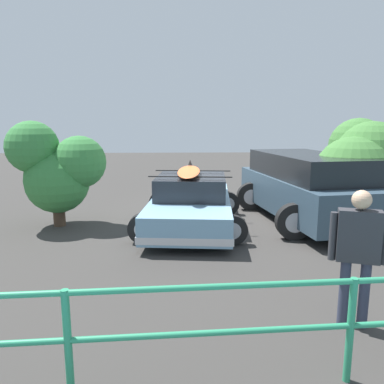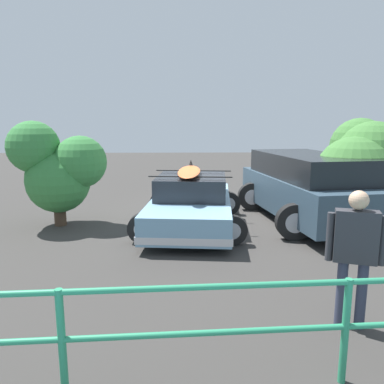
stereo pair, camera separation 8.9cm
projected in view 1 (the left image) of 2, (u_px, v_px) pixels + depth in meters
ground_plane at (209, 219)px, 9.61m from camera, size 44.00×44.00×0.02m
sedan_car at (191, 202)px, 8.81m from camera, size 2.67×4.28×1.50m
suv_car at (305, 186)px, 9.29m from camera, size 3.00×4.97×1.68m
person_bystander at (358, 246)px, 4.37m from camera, size 0.62×0.33×1.67m
railing_fence at (352, 311)px, 3.44m from camera, size 10.29×0.65×1.04m
bush_near_left at (58, 171)px, 8.71m from camera, size 2.22×1.57×2.48m
bush_near_right at (357, 169)px, 9.15m from camera, size 2.29×2.69×2.55m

